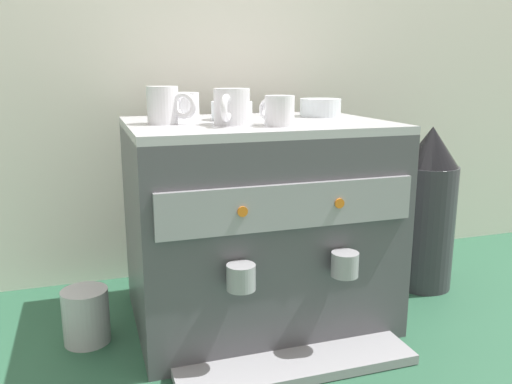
# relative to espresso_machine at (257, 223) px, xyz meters

# --- Properties ---
(ground_plane) EXTENTS (4.00, 4.00, 0.00)m
(ground_plane) POSITION_rel_espresso_machine_xyz_m (0.00, 0.00, -0.24)
(ground_plane) COLOR #28563D
(tiled_backsplash_wall) EXTENTS (2.80, 0.03, 0.97)m
(tiled_backsplash_wall) POSITION_rel_espresso_machine_xyz_m (0.00, 0.36, 0.25)
(tiled_backsplash_wall) COLOR silver
(tiled_backsplash_wall) RESTS_ON ground_plane
(espresso_machine) EXTENTS (0.58, 0.54, 0.48)m
(espresso_machine) POSITION_rel_espresso_machine_xyz_m (0.00, 0.00, 0.00)
(espresso_machine) COLOR #4C4C51
(espresso_machine) RESTS_ON ground_plane
(ceramic_cup_0) EXTENTS (0.10, 0.08, 0.08)m
(ceramic_cup_0) POSITION_rel_espresso_machine_xyz_m (-0.21, -0.00, 0.28)
(ceramic_cup_0) COLOR white
(ceramic_cup_0) RESTS_ON espresso_machine
(ceramic_cup_1) EXTENTS (0.06, 0.09, 0.06)m
(ceramic_cup_1) POSITION_rel_espresso_machine_xyz_m (0.01, -0.11, 0.27)
(ceramic_cup_1) COLOR white
(ceramic_cup_1) RESTS_ON espresso_machine
(ceramic_cup_2) EXTENTS (0.08, 0.11, 0.08)m
(ceramic_cup_2) POSITION_rel_espresso_machine_xyz_m (-0.07, -0.06, 0.28)
(ceramic_cup_2) COLOR white
(ceramic_cup_2) RESTS_ON espresso_machine
(ceramic_cup_3) EXTENTS (0.08, 0.09, 0.06)m
(ceramic_cup_3) POSITION_rel_espresso_machine_xyz_m (-0.14, 0.15, 0.27)
(ceramic_cup_3) COLOR white
(ceramic_cup_3) RESTS_ON espresso_machine
(ceramic_bowl_0) EXTENTS (0.10, 0.10, 0.04)m
(ceramic_bowl_0) POSITION_rel_espresso_machine_xyz_m (-0.04, 0.05, 0.26)
(ceramic_bowl_0) COLOR silver
(ceramic_bowl_0) RESTS_ON espresso_machine
(ceramic_bowl_1) EXTENTS (0.10, 0.10, 0.04)m
(ceramic_bowl_1) POSITION_rel_espresso_machine_xyz_m (0.19, 0.07, 0.26)
(ceramic_bowl_1) COLOR silver
(ceramic_bowl_1) RESTS_ON espresso_machine
(coffee_grinder) EXTENTS (0.15, 0.15, 0.45)m
(coffee_grinder) POSITION_rel_espresso_machine_xyz_m (0.50, 0.03, -0.02)
(coffee_grinder) COLOR #333338
(coffee_grinder) RESTS_ON ground_plane
(milk_pitcher) EXTENTS (0.10, 0.10, 0.12)m
(milk_pitcher) POSITION_rel_espresso_machine_xyz_m (-0.40, -0.01, -0.18)
(milk_pitcher) COLOR #B7B7BC
(milk_pitcher) RESTS_ON ground_plane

